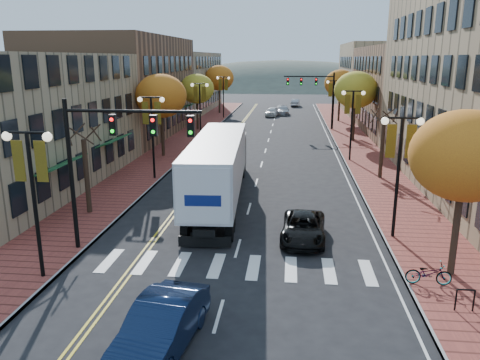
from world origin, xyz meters
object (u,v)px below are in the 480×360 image
(black_suv, at_px, (303,228))
(semi_truck, at_px, (220,163))
(bicycle, at_px, (429,273))
(navy_sedan, at_px, (161,327))

(black_suv, bearing_deg, semi_truck, 132.58)
(black_suv, xyz_separation_m, bicycle, (4.72, -4.50, -0.02))
(navy_sedan, relative_size, bicycle, 2.75)
(navy_sedan, distance_m, bicycle, 10.52)
(semi_truck, distance_m, black_suv, 8.11)
(semi_truck, xyz_separation_m, navy_sedan, (0.51, -15.61, -1.64))
(black_suv, distance_m, bicycle, 6.52)
(semi_truck, height_order, black_suv, semi_truck)
(semi_truck, xyz_separation_m, black_suv, (5.04, -6.09, -1.80))
(navy_sedan, bearing_deg, bicycle, 36.20)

